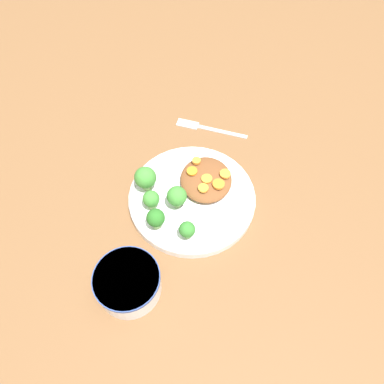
{
  "coord_description": "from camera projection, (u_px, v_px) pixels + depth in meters",
  "views": [
    {
      "loc": [
        -0.43,
        -0.0,
        0.69
      ],
      "look_at": [
        0.0,
        0.0,
        0.03
      ],
      "focal_mm": 35.0,
      "sensor_mm": 36.0,
      "label": 1
    }
  ],
  "objects": [
    {
      "name": "carrot_slice_2",
      "position": [
        218.0,
        184.0,
        0.78
      ],
      "size": [
        0.03,
        0.03,
        0.01
      ],
      "primitive_type": "cylinder",
      "color": "orange",
      "rests_on": "stew_mound"
    },
    {
      "name": "broccoli_floret_2",
      "position": [
        151.0,
        199.0,
        0.76
      ],
      "size": [
        0.03,
        0.03,
        0.05
      ],
      "color": "#7FA85B",
      "rests_on": "plate"
    },
    {
      "name": "carrot_slice_3",
      "position": [
        192.0,
        171.0,
        0.8
      ],
      "size": [
        0.02,
        0.02,
        0.0
      ],
      "primitive_type": "cylinder",
      "color": "orange",
      "rests_on": "stew_mound"
    },
    {
      "name": "carrot_slice_4",
      "position": [
        196.0,
        161.0,
        0.81
      ],
      "size": [
        0.02,
        0.02,
        0.01
      ],
      "primitive_type": "cylinder",
      "color": "orange",
      "rests_on": "stew_mound"
    },
    {
      "name": "broccoli_floret_1",
      "position": [
        187.0,
        230.0,
        0.72
      ],
      "size": [
        0.03,
        0.03,
        0.05
      ],
      "color": "#7FA85B",
      "rests_on": "plate"
    },
    {
      "name": "stew_mound",
      "position": [
        206.0,
        179.0,
        0.8
      ],
      "size": [
        0.12,
        0.11,
        0.03
      ],
      "primitive_type": "ellipsoid",
      "color": "brown",
      "rests_on": "plate"
    },
    {
      "name": "carrot_slice_0",
      "position": [
        207.0,
        179.0,
        0.79
      ],
      "size": [
        0.02,
        0.02,
        0.0
      ],
      "primitive_type": "cylinder",
      "color": "orange",
      "rests_on": "stew_mound"
    },
    {
      "name": "broccoli_floret_3",
      "position": [
        156.0,
        218.0,
        0.73
      ],
      "size": [
        0.04,
        0.04,
        0.05
      ],
      "color": "#7FA85B",
      "rests_on": "plate"
    },
    {
      "name": "carrot_slice_5",
      "position": [
        225.0,
        174.0,
        0.79
      ],
      "size": [
        0.02,
        0.02,
        0.01
      ],
      "primitive_type": "cylinder",
      "color": "orange",
      "rests_on": "stew_mound"
    },
    {
      "name": "dip_bowl",
      "position": [
        128.0,
        282.0,
        0.68
      ],
      "size": [
        0.12,
        0.12,
        0.06
      ],
      "color": "silver",
      "rests_on": "ground_plane"
    },
    {
      "name": "broccoli_floret_4",
      "position": [
        145.0,
        178.0,
        0.78
      ],
      "size": [
        0.05,
        0.05,
        0.06
      ],
      "color": "#7FA85B",
      "rests_on": "plate"
    },
    {
      "name": "ground_plane",
      "position": [
        192.0,
        201.0,
        0.81
      ],
      "size": [
        4.0,
        4.0,
        0.0
      ],
      "primitive_type": "plane",
      "color": "brown"
    },
    {
      "name": "broccoli_floret_0",
      "position": [
        177.0,
        196.0,
        0.76
      ],
      "size": [
        0.04,
        0.04,
        0.06
      ],
      "color": "#7FA85B",
      "rests_on": "plate"
    },
    {
      "name": "fork",
      "position": [
        205.0,
        127.0,
        0.93
      ],
      "size": [
        0.07,
        0.18,
        0.01
      ],
      "rotation": [
        0.0,
        0.0,
        7.56
      ],
      "color": "silver",
      "rests_on": "ground_plane"
    },
    {
      "name": "plate",
      "position": [
        192.0,
        197.0,
        0.8
      ],
      "size": [
        0.27,
        0.27,
        0.02
      ],
      "color": "white",
      "rests_on": "ground_plane"
    },
    {
      "name": "carrot_slice_1",
      "position": [
        203.0,
        189.0,
        0.77
      ],
      "size": [
        0.02,
        0.02,
        0.01
      ],
      "primitive_type": "cylinder",
      "color": "orange",
      "rests_on": "stew_mound"
    }
  ]
}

